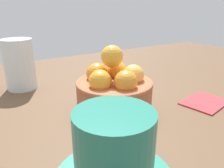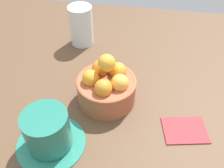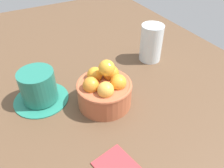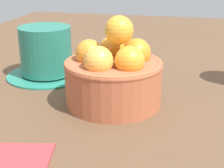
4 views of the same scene
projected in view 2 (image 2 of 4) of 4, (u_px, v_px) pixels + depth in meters
The scene contains 5 objects.
ground_plane at pixel (107, 106), 62.07cm from camera, with size 158.20×99.33×4.85cm, color brown.
terracotta_bowl at pixel (106, 86), 57.33cm from camera, with size 13.88×13.88×12.74cm.
coffee_cup at pixel (48, 132), 48.57cm from camera, with size 14.27×14.27×8.86cm.
water_glass at pixel (81, 26), 74.08cm from camera, with size 7.03×7.03×11.93cm, color silver.
folded_napkin at pixel (185, 130), 53.54cm from camera, with size 9.36×7.08×0.60cm, color #B23338.
Camera 2 is at (8.21, -40.26, 44.45)cm, focal length 39.63 mm.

